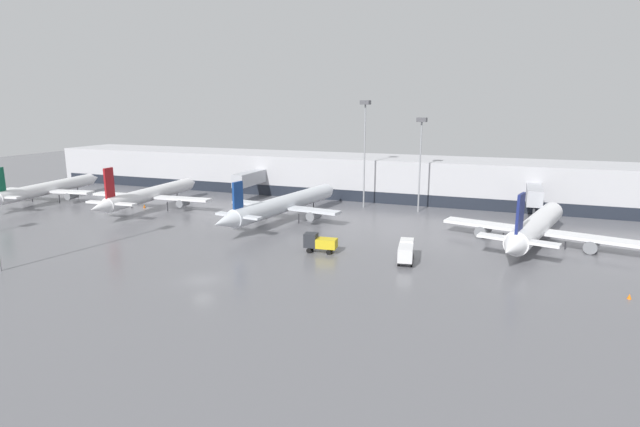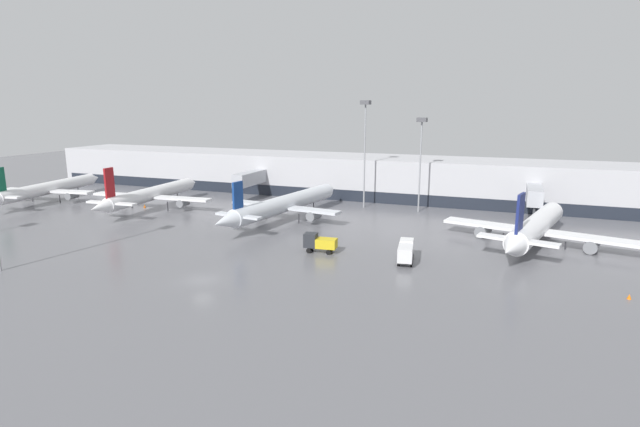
{
  "view_description": "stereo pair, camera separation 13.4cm",
  "coord_description": "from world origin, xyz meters",
  "px_view_note": "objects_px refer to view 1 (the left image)",
  "views": [
    {
      "loc": [
        33.17,
        -47.26,
        20.19
      ],
      "look_at": [
        4.55,
        26.91,
        3.0
      ],
      "focal_mm": 28.0,
      "sensor_mm": 36.0,
      "label": 1
    },
    {
      "loc": [
        33.29,
        -47.22,
        20.19
      ],
      "look_at": [
        4.55,
        26.91,
        3.0
      ],
      "focal_mm": 28.0,
      "sensor_mm": 36.0,
      "label": 2
    }
  ],
  "objects_px": {
    "service_truck_1": "(406,251)",
    "parked_jet_0": "(284,204)",
    "apron_light_mast_2": "(365,125)",
    "parked_jet_1": "(535,227)",
    "traffic_cone_0": "(144,206)",
    "parked_jet_2": "(47,189)",
    "parked_jet_3": "(150,194)",
    "traffic_cone_1": "(629,296)",
    "apron_light_mast_3": "(421,138)",
    "service_truck_0": "(319,242)"
  },
  "relations": [
    {
      "from": "parked_jet_3",
      "to": "parked_jet_1",
      "type": "bearing_deg",
      "value": -93.98
    },
    {
      "from": "parked_jet_0",
      "to": "traffic_cone_0",
      "type": "distance_m",
      "value": 31.47
    },
    {
      "from": "parked_jet_3",
      "to": "traffic_cone_1",
      "type": "xyz_separation_m",
      "value": [
        79.45,
        -20.21,
        -2.7
      ]
    },
    {
      "from": "service_truck_1",
      "to": "apron_light_mast_2",
      "type": "height_order",
      "value": "apron_light_mast_2"
    },
    {
      "from": "traffic_cone_0",
      "to": "apron_light_mast_3",
      "type": "distance_m",
      "value": 56.61
    },
    {
      "from": "service_truck_0",
      "to": "traffic_cone_1",
      "type": "relative_size",
      "value": 8.47
    },
    {
      "from": "service_truck_1",
      "to": "traffic_cone_0",
      "type": "height_order",
      "value": "service_truck_1"
    },
    {
      "from": "service_truck_1",
      "to": "traffic_cone_1",
      "type": "bearing_deg",
      "value": -107.84
    },
    {
      "from": "apron_light_mast_3",
      "to": "parked_jet_1",
      "type": "bearing_deg",
      "value": -40.16
    },
    {
      "from": "parked_jet_2",
      "to": "parked_jet_3",
      "type": "distance_m",
      "value": 25.84
    },
    {
      "from": "parked_jet_0",
      "to": "apron_light_mast_2",
      "type": "height_order",
      "value": "apron_light_mast_2"
    },
    {
      "from": "traffic_cone_1",
      "to": "apron_light_mast_3",
      "type": "xyz_separation_m",
      "value": [
        -29.22,
        37.04,
        13.98
      ]
    },
    {
      "from": "parked_jet_2",
      "to": "traffic_cone_1",
      "type": "relative_size",
      "value": 60.49
    },
    {
      "from": "parked_jet_0",
      "to": "parked_jet_1",
      "type": "height_order",
      "value": "parked_jet_1"
    },
    {
      "from": "parked_jet_2",
      "to": "apron_light_mast_3",
      "type": "bearing_deg",
      "value": -84.97
    },
    {
      "from": "parked_jet_0",
      "to": "traffic_cone_1",
      "type": "relative_size",
      "value": 67.47
    },
    {
      "from": "parked_jet_1",
      "to": "apron_light_mast_3",
      "type": "xyz_separation_m",
      "value": [
        -20.36,
        17.18,
        11.72
      ]
    },
    {
      "from": "parked_jet_2",
      "to": "service_truck_1",
      "type": "distance_m",
      "value": 81.6
    },
    {
      "from": "parked_jet_1",
      "to": "apron_light_mast_2",
      "type": "xyz_separation_m",
      "value": [
        -31.52,
        17.55,
        13.9
      ]
    },
    {
      "from": "parked_jet_0",
      "to": "parked_jet_2",
      "type": "height_order",
      "value": "parked_jet_2"
    },
    {
      "from": "service_truck_1",
      "to": "parked_jet_0",
      "type": "bearing_deg",
      "value": 48.21
    },
    {
      "from": "service_truck_0",
      "to": "traffic_cone_1",
      "type": "distance_m",
      "value": 37.51
    },
    {
      "from": "service_truck_0",
      "to": "apron_light_mast_2",
      "type": "xyz_separation_m",
      "value": [
        -3.14,
        33.09,
        14.97
      ]
    },
    {
      "from": "parked_jet_2",
      "to": "traffic_cone_0",
      "type": "distance_m",
      "value": 23.86
    },
    {
      "from": "parked_jet_1",
      "to": "traffic_cone_0",
      "type": "distance_m",
      "value": 72.81
    },
    {
      "from": "parked_jet_3",
      "to": "service_truck_1",
      "type": "height_order",
      "value": "parked_jet_3"
    },
    {
      "from": "apron_light_mast_2",
      "to": "traffic_cone_1",
      "type": "bearing_deg",
      "value": -42.81
    },
    {
      "from": "parked_jet_0",
      "to": "apron_light_mast_2",
      "type": "distance_m",
      "value": 23.63
    },
    {
      "from": "service_truck_1",
      "to": "traffic_cone_0",
      "type": "relative_size",
      "value": 8.98
    },
    {
      "from": "parked_jet_1",
      "to": "traffic_cone_0",
      "type": "height_order",
      "value": "parked_jet_1"
    },
    {
      "from": "parked_jet_1",
      "to": "service_truck_1",
      "type": "distance_m",
      "value": 22.54
    },
    {
      "from": "service_truck_1",
      "to": "parked_jet_1",
      "type": "bearing_deg",
      "value": -54.05
    },
    {
      "from": "parked_jet_1",
      "to": "parked_jet_2",
      "type": "distance_m",
      "value": 96.39
    },
    {
      "from": "traffic_cone_1",
      "to": "traffic_cone_0",
      "type": "bearing_deg",
      "value": 165.71
    },
    {
      "from": "parked_jet_3",
      "to": "traffic_cone_1",
      "type": "relative_size",
      "value": 59.49
    },
    {
      "from": "parked_jet_0",
      "to": "parked_jet_3",
      "type": "relative_size",
      "value": 1.13
    },
    {
      "from": "service_truck_0",
      "to": "apron_light_mast_2",
      "type": "relative_size",
      "value": 0.22
    },
    {
      "from": "parked_jet_0",
      "to": "apron_light_mast_2",
      "type": "xyz_separation_m",
      "value": [
        9.9,
        16.74,
        13.44
      ]
    },
    {
      "from": "traffic_cone_0",
      "to": "apron_light_mast_2",
      "type": "relative_size",
      "value": 0.03
    },
    {
      "from": "parked_jet_2",
      "to": "traffic_cone_0",
      "type": "xyz_separation_m",
      "value": [
        23.6,
        2.38,
        -2.53
      ]
    },
    {
      "from": "parked_jet_0",
      "to": "apron_light_mast_3",
      "type": "height_order",
      "value": "apron_light_mast_3"
    },
    {
      "from": "parked_jet_0",
      "to": "apron_light_mast_2",
      "type": "relative_size",
      "value": 1.78
    },
    {
      "from": "apron_light_mast_3",
      "to": "traffic_cone_0",
      "type": "bearing_deg",
      "value": -162.77
    },
    {
      "from": "parked_jet_3",
      "to": "service_truck_0",
      "type": "relative_size",
      "value": 7.03
    },
    {
      "from": "service_truck_1",
      "to": "service_truck_0",
      "type": "bearing_deg",
      "value": 80.22
    },
    {
      "from": "parked_jet_1",
      "to": "service_truck_1",
      "type": "height_order",
      "value": "parked_jet_1"
    },
    {
      "from": "apron_light_mast_2",
      "to": "apron_light_mast_3",
      "type": "xyz_separation_m",
      "value": [
        11.16,
        -0.38,
        -2.18
      ]
    },
    {
      "from": "traffic_cone_1",
      "to": "apron_light_mast_3",
      "type": "bearing_deg",
      "value": 128.27
    },
    {
      "from": "parked_jet_3",
      "to": "traffic_cone_1",
      "type": "bearing_deg",
      "value": -107.97
    },
    {
      "from": "service_truck_0",
      "to": "service_truck_1",
      "type": "relative_size",
      "value": 0.78
    }
  ]
}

